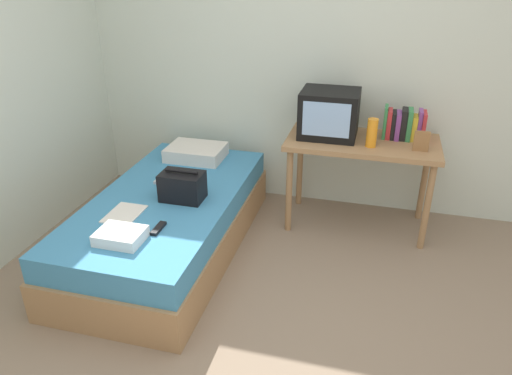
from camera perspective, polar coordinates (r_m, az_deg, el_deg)
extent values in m
plane|color=#84705B|center=(2.92, -0.49, -18.43)|extent=(8.00, 8.00, 0.00)
cube|color=silver|center=(4.11, 7.13, 15.45)|extent=(5.20, 0.10, 2.60)
cube|color=#9E754C|center=(3.71, -10.16, -5.23)|extent=(1.00, 2.00, 0.28)
cube|color=teal|center=(3.60, -10.44, -2.12)|extent=(0.97, 1.94, 0.18)
cube|color=#9E754C|center=(3.83, 12.50, 5.22)|extent=(1.16, 0.60, 0.04)
cylinder|color=#9E754C|center=(3.81, 3.93, -0.42)|extent=(0.05, 0.05, 0.70)
cylinder|color=#9E754C|center=(3.78, 19.59, -2.22)|extent=(0.05, 0.05, 0.70)
cylinder|color=#9E754C|center=(4.23, 5.21, 2.38)|extent=(0.05, 0.05, 0.70)
cylinder|color=#9E754C|center=(4.21, 19.28, 0.79)|extent=(0.05, 0.05, 0.70)
cube|color=black|center=(3.81, 8.68, 8.66)|extent=(0.44, 0.38, 0.36)
cube|color=#8CB2E0|center=(3.63, 8.30, 7.93)|extent=(0.35, 0.01, 0.26)
cylinder|color=orange|center=(3.67, 13.56, 6.31)|extent=(0.08, 0.08, 0.21)
cube|color=#337F47|center=(3.89, 15.04, 7.54)|extent=(0.02, 0.14, 0.25)
cube|color=#B72D33|center=(3.89, 15.46, 7.29)|extent=(0.03, 0.15, 0.22)
cube|color=black|center=(3.90, 15.94, 7.15)|extent=(0.03, 0.14, 0.21)
cube|color=#7A3D89|center=(3.90, 16.44, 7.06)|extent=(0.04, 0.17, 0.21)
cube|color=black|center=(3.89, 17.08, 7.20)|extent=(0.04, 0.15, 0.24)
cube|color=#337F47|center=(3.90, 17.69, 7.13)|extent=(0.04, 0.16, 0.24)
cube|color=gold|center=(3.91, 18.21, 6.74)|extent=(0.04, 0.13, 0.19)
cube|color=#7A3D89|center=(3.90, 18.78, 7.00)|extent=(0.03, 0.13, 0.24)
cube|color=#B72D33|center=(3.91, 19.20, 6.84)|extent=(0.03, 0.17, 0.22)
cube|color=olive|center=(3.69, 19.00, 5.21)|extent=(0.11, 0.02, 0.15)
cube|color=silver|center=(4.14, -7.11, 4.16)|extent=(0.47, 0.36, 0.11)
cube|color=black|center=(3.44, -8.71, 0.14)|extent=(0.30, 0.20, 0.20)
cylinder|color=black|center=(3.39, -8.84, 1.89)|extent=(0.24, 0.02, 0.02)
cube|color=white|center=(3.36, -15.33, -3.03)|extent=(0.21, 0.29, 0.01)
cube|color=black|center=(3.13, -11.49, -4.76)|extent=(0.04, 0.16, 0.02)
cube|color=#B7B7BC|center=(3.79, -11.29, 0.95)|extent=(0.04, 0.14, 0.02)
cube|color=white|center=(3.05, -15.74, -5.54)|extent=(0.28, 0.22, 0.07)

